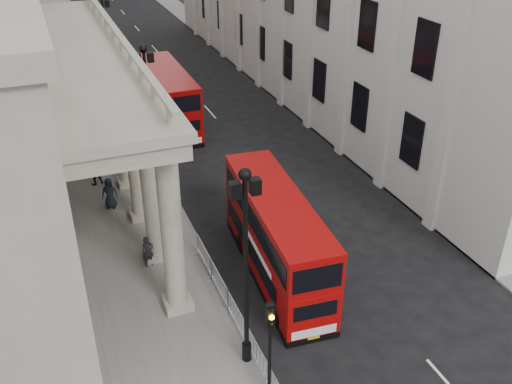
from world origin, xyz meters
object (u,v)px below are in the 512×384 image
(bus_far, at_px, (169,96))
(pedestrian_c, at_px, (110,193))
(lamp_post_north, at_px, (107,40))
(pedestrian_a, at_px, (148,252))
(pedestrian_b, at_px, (94,170))
(bus_near, at_px, (277,235))
(lamp_post_mid, at_px, (149,106))
(lamp_post_south, at_px, (246,259))
(traffic_light, at_px, (270,335))

(bus_far, height_order, pedestrian_c, bus_far)
(bus_far, distance_m, pedestrian_c, 12.64)
(lamp_post_north, relative_size, bus_far, 0.85)
(lamp_post_north, xyz_separation_m, bus_far, (3.11, -7.44, -2.70))
(pedestrian_a, distance_m, pedestrian_b, 9.43)
(lamp_post_north, xyz_separation_m, bus_near, (3.24, -27.28, -2.73))
(lamp_post_mid, bearing_deg, lamp_post_south, -90.00)
(traffic_light, xyz_separation_m, pedestrian_b, (-3.62, 18.77, -2.03))
(traffic_light, relative_size, pedestrian_c, 2.36)
(lamp_post_south, bearing_deg, traffic_light, -87.16)
(bus_near, bearing_deg, pedestrian_a, 158.48)
(bus_far, xyz_separation_m, pedestrian_c, (-6.19, -10.96, -1.18))
(traffic_light, distance_m, pedestrian_c, 16.08)
(lamp_post_south, relative_size, pedestrian_a, 5.27)
(lamp_post_south, bearing_deg, pedestrian_b, 101.88)
(bus_near, distance_m, bus_far, 19.84)
(bus_near, relative_size, pedestrian_c, 5.39)
(pedestrian_a, bearing_deg, lamp_post_north, 73.01)
(lamp_post_south, distance_m, lamp_post_north, 32.00)
(lamp_post_north, relative_size, bus_near, 0.85)
(lamp_post_north, relative_size, traffic_light, 1.93)
(lamp_post_south, height_order, pedestrian_a, lamp_post_south)
(lamp_post_south, xyz_separation_m, bus_near, (3.24, 4.72, -2.73))
(bus_near, xyz_separation_m, pedestrian_b, (-6.76, 12.03, -1.10))
(bus_near, height_order, pedestrian_b, bus_near)
(lamp_post_south, relative_size, traffic_light, 1.93)
(pedestrian_b, bearing_deg, traffic_light, 92.46)
(pedestrian_a, bearing_deg, lamp_post_south, -84.90)
(pedestrian_a, bearing_deg, pedestrian_b, 86.01)
(lamp_post_mid, relative_size, bus_near, 0.85)
(bus_near, bearing_deg, lamp_post_mid, 110.62)
(lamp_post_south, relative_size, pedestrian_c, 4.57)
(lamp_post_south, xyz_separation_m, lamp_post_north, (0.00, 32.00, 0.00))
(lamp_post_mid, xyz_separation_m, bus_near, (3.24, -11.28, -2.73))
(traffic_light, xyz_separation_m, bus_far, (3.01, 26.58, -0.89))
(lamp_post_north, distance_m, pedestrian_b, 16.11)
(lamp_post_mid, relative_size, bus_far, 0.85)
(pedestrian_a, height_order, pedestrian_b, pedestrian_b)
(lamp_post_mid, distance_m, pedestrian_a, 9.74)
(lamp_post_north, bearing_deg, bus_near, -83.22)
(lamp_post_mid, xyz_separation_m, pedestrian_c, (-3.08, -2.40, -3.88))
(lamp_post_south, height_order, traffic_light, lamp_post_south)
(lamp_post_south, xyz_separation_m, traffic_light, (0.10, -2.02, -1.80))
(pedestrian_c, bearing_deg, pedestrian_a, -64.08)
(traffic_light, bearing_deg, pedestrian_b, 100.92)
(bus_near, xyz_separation_m, bus_far, (-0.13, 19.84, 0.03))
(pedestrian_a, bearing_deg, bus_far, 60.88)
(lamp_post_north, height_order, bus_near, lamp_post_north)
(bus_near, bearing_deg, traffic_light, -110.38)
(lamp_post_mid, xyz_separation_m, lamp_post_north, (0.00, 16.00, 0.00))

